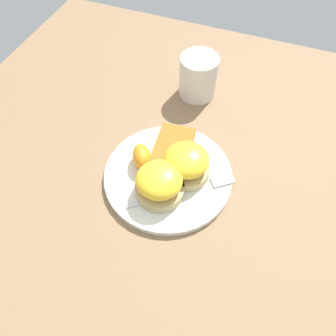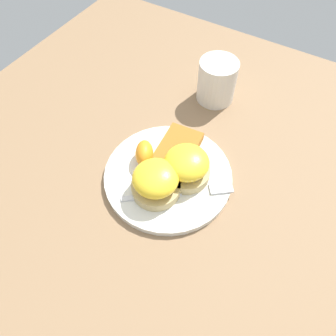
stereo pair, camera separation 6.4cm
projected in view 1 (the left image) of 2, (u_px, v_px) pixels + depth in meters
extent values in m
plane|color=#846647|center=(168.00, 178.00, 0.67)|extent=(1.10, 1.10, 0.00)
cylinder|color=silver|center=(168.00, 176.00, 0.66)|extent=(0.26, 0.26, 0.01)
cylinder|color=tan|center=(159.00, 189.00, 0.62)|extent=(0.09, 0.09, 0.02)
ellipsoid|color=yellow|center=(159.00, 180.00, 0.60)|extent=(0.09, 0.09, 0.04)
cylinder|color=tan|center=(186.00, 169.00, 0.65)|extent=(0.09, 0.09, 0.02)
ellipsoid|color=yellow|center=(187.00, 160.00, 0.62)|extent=(0.09, 0.09, 0.04)
cube|color=#A36220|center=(173.00, 147.00, 0.68)|extent=(0.12, 0.08, 0.02)
ellipsoid|color=orange|center=(142.00, 157.00, 0.65)|extent=(0.07, 0.06, 0.04)
cube|color=silver|center=(155.00, 198.00, 0.62)|extent=(0.08, 0.10, 0.00)
cube|color=silver|center=(222.00, 180.00, 0.64)|extent=(0.05, 0.05, 0.00)
cylinder|color=silver|center=(198.00, 76.00, 0.77)|extent=(0.09, 0.09, 0.10)
torus|color=silver|center=(205.00, 62.00, 0.79)|extent=(0.05, 0.01, 0.05)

